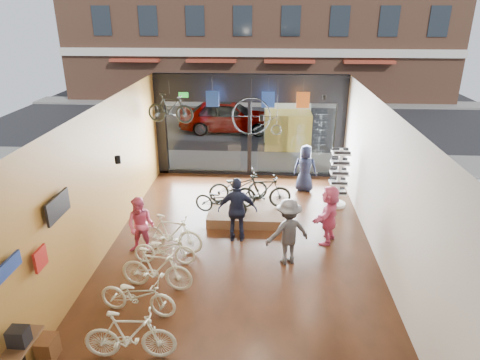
# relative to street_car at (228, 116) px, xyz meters

# --- Properties ---
(ground_plane) EXTENTS (7.00, 12.00, 0.04)m
(ground_plane) POSITION_rel_street_car_xyz_m (1.33, -12.00, -0.86)
(ground_plane) COLOR black
(ground_plane) RESTS_ON ground
(ceiling) EXTENTS (7.00, 12.00, 0.04)m
(ceiling) POSITION_rel_street_car_xyz_m (1.33, -12.00, 2.98)
(ceiling) COLOR black
(ceiling) RESTS_ON ground
(wall_left) EXTENTS (0.04, 12.00, 3.80)m
(wall_left) POSITION_rel_street_car_xyz_m (-2.19, -12.00, 1.06)
(wall_left) COLOR #9E6733
(wall_left) RESTS_ON ground
(wall_right) EXTENTS (0.04, 12.00, 3.80)m
(wall_right) POSITION_rel_street_car_xyz_m (4.85, -12.00, 1.06)
(wall_right) COLOR beige
(wall_right) RESTS_ON ground
(storefront) EXTENTS (7.00, 0.26, 3.80)m
(storefront) POSITION_rel_street_car_xyz_m (1.33, -6.00, 1.06)
(storefront) COLOR black
(storefront) RESTS_ON ground
(exit_sign) EXTENTS (0.35, 0.06, 0.18)m
(exit_sign) POSITION_rel_street_car_xyz_m (-1.07, -6.12, 2.21)
(exit_sign) COLOR #198C26
(exit_sign) RESTS_ON storefront
(street_road) EXTENTS (30.00, 18.00, 0.02)m
(street_road) POSITION_rel_street_car_xyz_m (1.33, 3.00, -0.85)
(street_road) COLOR black
(street_road) RESTS_ON ground
(sidewalk_near) EXTENTS (30.00, 2.40, 0.12)m
(sidewalk_near) POSITION_rel_street_car_xyz_m (1.33, -4.80, -0.78)
(sidewalk_near) COLOR slate
(sidewalk_near) RESTS_ON ground
(sidewalk_far) EXTENTS (30.00, 2.00, 0.12)m
(sidewalk_far) POSITION_rel_street_car_xyz_m (1.33, 7.00, -0.78)
(sidewalk_far) COLOR slate
(sidewalk_far) RESTS_ON ground
(street_car) EXTENTS (4.92, 1.98, 1.68)m
(street_car) POSITION_rel_street_car_xyz_m (0.00, 0.00, 0.00)
(street_car) COLOR gray
(street_car) RESTS_ON street_road
(box_truck) EXTENTS (2.10, 6.30, 2.48)m
(box_truck) POSITION_rel_street_car_xyz_m (2.90, -1.00, 0.40)
(box_truck) COLOR silver
(box_truck) RESTS_ON street_road
(floor_bike_1) EXTENTS (1.71, 0.56, 1.01)m
(floor_bike_1) POSITION_rel_street_car_xyz_m (-0.43, -15.50, -0.33)
(floor_bike_1) COLOR beige
(floor_bike_1) RESTS_ON ground_plane
(floor_bike_2) EXTENTS (1.75, 0.86, 0.88)m
(floor_bike_2) POSITION_rel_street_car_xyz_m (-0.65, -14.26, -0.40)
(floor_bike_2) COLOR beige
(floor_bike_2) RESTS_ON ground_plane
(floor_bike_3) EXTENTS (1.74, 0.71, 1.02)m
(floor_bike_3) POSITION_rel_street_car_xyz_m (-0.46, -13.39, -0.33)
(floor_bike_3) COLOR beige
(floor_bike_3) RESTS_ON ground_plane
(floor_bike_4) EXTENTS (1.56, 0.58, 0.81)m
(floor_bike_4) POSITION_rel_street_car_xyz_m (-0.52, -12.37, -0.43)
(floor_bike_4) COLOR beige
(floor_bike_4) RESTS_ON ground_plane
(floor_bike_5) EXTENTS (1.77, 0.80, 1.03)m
(floor_bike_5) POSITION_rel_street_car_xyz_m (-0.47, -11.77, -0.32)
(floor_bike_5) COLOR beige
(floor_bike_5) RESTS_ON ground_plane
(display_platform) EXTENTS (2.40, 1.80, 0.30)m
(display_platform) POSITION_rel_street_car_xyz_m (1.46, -9.65, -0.69)
(display_platform) COLOR #49321B
(display_platform) RESTS_ON ground_plane
(display_bike_left) EXTENTS (1.71, 0.97, 0.85)m
(display_bike_left) POSITION_rel_street_car_xyz_m (0.67, -10.11, -0.11)
(display_bike_left) COLOR black
(display_bike_left) RESTS_ON display_platform
(display_bike_mid) EXTENTS (1.78, 0.66, 1.05)m
(display_bike_mid) POSITION_rel_street_car_xyz_m (1.88, -9.61, -0.01)
(display_bike_mid) COLOR black
(display_bike_mid) RESTS_ON display_platform
(display_bike_right) EXTENTS (1.95, 1.04, 0.97)m
(display_bike_right) POSITION_rel_street_car_xyz_m (1.12, -9.15, -0.05)
(display_bike_right) COLOR black
(display_bike_right) RESTS_ON display_platform
(customer_1) EXTENTS (0.82, 0.68, 1.56)m
(customer_1) POSITION_rel_street_car_xyz_m (-1.21, -11.90, -0.06)
(customer_1) COLOR #CC4C72
(customer_1) RESTS_ON ground_plane
(customer_2) EXTENTS (1.07, 0.45, 1.82)m
(customer_2) POSITION_rel_street_car_xyz_m (1.22, -11.09, 0.07)
(customer_2) COLOR #161C33
(customer_2) RESTS_ON ground_plane
(customer_3) EXTENTS (1.27, 1.01, 1.72)m
(customer_3) POSITION_rel_street_car_xyz_m (2.54, -12.13, 0.02)
(customer_3) COLOR #3F3F44
(customer_3) RESTS_ON ground_plane
(customer_4) EXTENTS (0.90, 0.68, 1.65)m
(customer_4) POSITION_rel_street_car_xyz_m (3.33, -7.50, -0.01)
(customer_4) COLOR #161C33
(customer_4) RESTS_ON ground_plane
(customer_5) EXTENTS (1.06, 1.59, 1.65)m
(customer_5) POSITION_rel_street_car_xyz_m (3.68, -11.02, -0.02)
(customer_5) COLOR #CC4C72
(customer_5) RESTS_ON ground_plane
(sunglasses_rack) EXTENTS (0.62, 0.53, 1.93)m
(sunglasses_rack) POSITION_rel_street_car_xyz_m (4.28, -8.69, 0.13)
(sunglasses_rack) COLOR white
(sunglasses_rack) RESTS_ON ground_plane
(wall_merch) EXTENTS (0.40, 2.40, 2.60)m
(wall_merch) POSITION_rel_street_car_xyz_m (-2.05, -15.50, 0.46)
(wall_merch) COLOR navy
(wall_merch) RESTS_ON wall_left
(penny_farthing) EXTENTS (1.64, 0.06, 1.31)m
(penny_farthing) POSITION_rel_street_car_xyz_m (1.71, -7.17, 1.66)
(penny_farthing) COLOR black
(penny_farthing) RESTS_ON ceiling
(hung_bike) EXTENTS (1.63, 0.70, 0.95)m
(hung_bike) POSITION_rel_street_car_xyz_m (-1.20, -7.80, 2.09)
(hung_bike) COLOR black
(hung_bike) RESTS_ON ceiling
(jersey_left) EXTENTS (0.45, 0.03, 0.55)m
(jersey_left) POSITION_rel_street_car_xyz_m (0.07, -6.80, 2.21)
(jersey_left) COLOR #1E3F99
(jersey_left) RESTS_ON ceiling
(jersey_mid) EXTENTS (0.45, 0.03, 0.55)m
(jersey_mid) POSITION_rel_street_car_xyz_m (1.99, -6.80, 2.21)
(jersey_mid) COLOR #1E3F99
(jersey_mid) RESTS_ON ceiling
(jersey_right) EXTENTS (0.45, 0.03, 0.55)m
(jersey_right) POSITION_rel_street_car_xyz_m (3.18, -6.80, 2.21)
(jersey_right) COLOR #CC5919
(jersey_right) RESTS_ON ceiling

